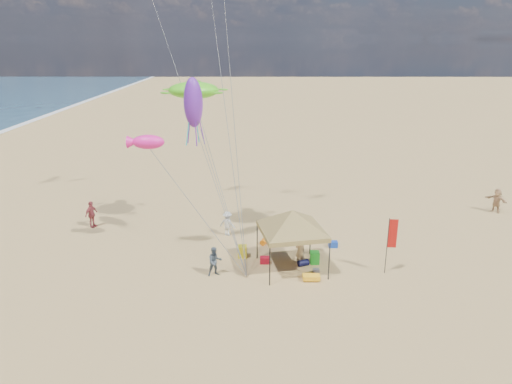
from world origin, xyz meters
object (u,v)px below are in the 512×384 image
at_px(canopy_tent, 293,213).
at_px(chair_green, 315,258).
at_px(person_near_b, 215,261).
at_px(person_far_c, 497,200).
at_px(chair_yellow, 242,251).
at_px(person_near_a, 300,251).
at_px(cooler_blue, 333,244).
at_px(cooler_red, 265,260).
at_px(person_far_a, 91,214).
at_px(person_near_c, 227,224).
at_px(feather_flag, 391,237).
at_px(beach_cart, 311,277).

bearing_deg(canopy_tent, chair_green, 24.79).
bearing_deg(person_near_b, person_far_c, 4.94).
xyz_separation_m(chair_yellow, person_near_a, (3.27, -0.93, 0.51)).
bearing_deg(cooler_blue, cooler_red, -152.96).
height_order(chair_yellow, person_near_b, person_near_b).
xyz_separation_m(canopy_tent, person_far_a, (-13.07, 6.02, -2.40)).
bearing_deg(person_near_c, person_near_a, 158.76).
height_order(feather_flag, beach_cart, feather_flag).
distance_m(chair_green, person_far_c, 16.59).
relative_size(canopy_tent, chair_yellow, 9.06).
height_order(beach_cart, person_near_a, person_near_a).
relative_size(person_near_a, person_near_b, 1.04).
distance_m(feather_flag, person_far_c, 14.21).
relative_size(person_near_a, person_far_c, 0.95).
distance_m(cooler_red, person_near_a, 2.09).
bearing_deg(canopy_tent, cooler_blue, 45.24).
xyz_separation_m(beach_cart, person_far_a, (-14.03, 7.40, 0.72)).
bearing_deg(person_near_c, cooler_red, 142.95).
relative_size(canopy_tent, person_near_c, 3.89).
bearing_deg(person_far_c, chair_yellow, -103.00).
xyz_separation_m(cooler_blue, beach_cart, (-1.80, -4.17, 0.01)).
bearing_deg(beach_cart, person_near_b, 173.66).
height_order(beach_cart, person_near_c, person_near_c).
distance_m(cooler_red, beach_cart, 3.15).
xyz_separation_m(chair_yellow, person_near_b, (-1.40, -2.23, 0.47)).
bearing_deg(chair_yellow, feather_flag, -13.91).
xyz_separation_m(canopy_tent, person_near_b, (-4.16, -0.81, -2.50)).
xyz_separation_m(canopy_tent, feather_flag, (5.24, -0.56, -1.18)).
relative_size(feather_flag, person_near_a, 1.88).
bearing_deg(feather_flag, chair_green, 162.84).
distance_m(cooler_red, person_far_a, 12.82).
bearing_deg(person_near_a, person_near_b, -13.11).
relative_size(person_far_a, person_far_c, 1.02).
xyz_separation_m(beach_cart, person_near_c, (-4.77, 5.99, 0.61)).
bearing_deg(person_far_a, cooler_blue, -77.44).
xyz_separation_m(chair_yellow, beach_cart, (3.72, -2.80, -0.15)).
bearing_deg(canopy_tent, person_far_c, 29.72).
bearing_deg(person_near_b, cooler_red, 6.86).
xyz_separation_m(person_near_b, person_near_c, (0.35, 5.42, -0.01)).
height_order(chair_green, person_far_a, person_far_a).
bearing_deg(feather_flag, chair_yellow, 166.09).
distance_m(person_near_b, person_far_a, 11.23).
xyz_separation_m(cooler_blue, person_far_c, (12.94, 6.18, 0.71)).
xyz_separation_m(chair_yellow, person_far_a, (-10.31, 4.60, 0.57)).
bearing_deg(cooler_blue, person_near_a, -134.36).
xyz_separation_m(person_far_a, person_far_c, (28.78, 2.95, -0.02)).
bearing_deg(person_far_a, chair_yellow, -89.94).
bearing_deg(cooler_red, person_near_b, -151.88).
height_order(cooler_red, person_near_b, person_near_b).
relative_size(chair_green, person_far_c, 0.39).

